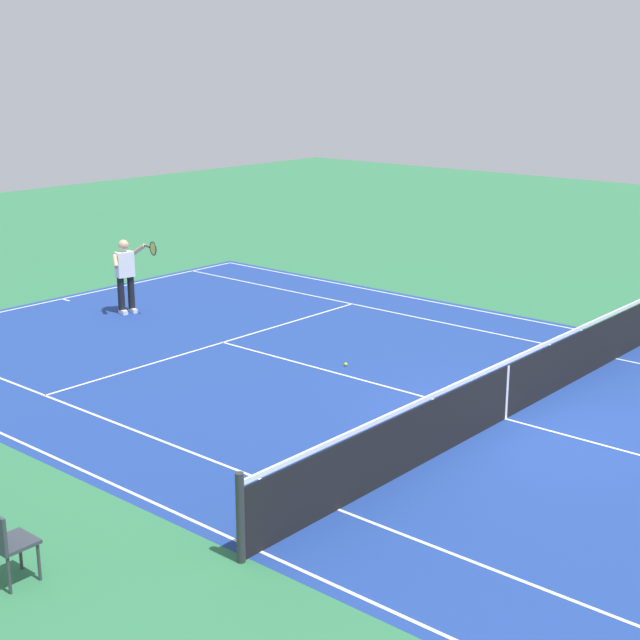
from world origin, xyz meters
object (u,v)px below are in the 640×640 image
Objects in this scene: tennis_ball at (346,364)px; tennis_net at (506,389)px; tennis_player_near at (126,272)px; spectator_chair_0 at (5,540)px.

tennis_net is at bearing 173.11° from tennis_ball.
tennis_net is 177.27× the size of tennis_ball.
tennis_ball is at bearing -178.10° from tennis_player_near.
tennis_player_near is 11.41m from spectator_chair_0.
spectator_chair_0 is (-2.03, 8.19, 0.49)m from tennis_ball.
tennis_player_near is at bearing 1.90° from tennis_ball.
tennis_net is at bearing -101.32° from spectator_chair_0.
tennis_net is at bearing 178.65° from tennis_player_near.
tennis_ball is 0.08× the size of spectator_chair_0.
spectator_chair_0 is (-8.15, 7.98, -0.41)m from tennis_player_near.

